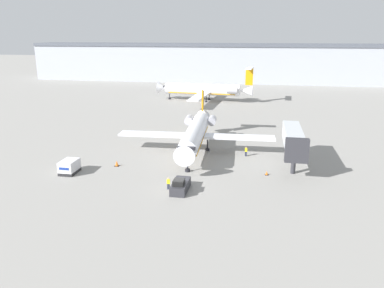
{
  "coord_description": "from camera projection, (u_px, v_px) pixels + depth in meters",
  "views": [
    {
      "loc": [
        9.95,
        -44.51,
        19.93
      ],
      "look_at": [
        0.0,
        10.28,
        3.53
      ],
      "focal_mm": 35.0,
      "sensor_mm": 36.0,
      "label": 1
    }
  ],
  "objects": [
    {
      "name": "ground_plane",
      "position": [
        178.0,
        191.0,
        49.35
      ],
      "size": [
        600.0,
        600.0,
        0.0
      ],
      "primitive_type": "plane",
      "color": "gray"
    },
    {
      "name": "airplane_parked_far_left",
      "position": [
        205.0,
        89.0,
        115.17
      ],
      "size": [
        29.98,
        33.83,
        10.38
      ],
      "color": "white",
      "rests_on": "ground"
    },
    {
      "name": "pushback_tug",
      "position": [
        180.0,
        186.0,
        49.28
      ],
      "size": [
        1.98,
        4.57,
        1.94
      ],
      "color": "#2D2D33",
      "rests_on": "ground"
    },
    {
      "name": "airplane_main",
      "position": [
        196.0,
        132.0,
        65.06
      ],
      "size": [
        27.43,
        26.63,
        9.39
      ],
      "color": "silver",
      "rests_on": "ground"
    },
    {
      "name": "luggage_cart",
      "position": [
        69.0,
        167.0,
        55.51
      ],
      "size": [
        2.18,
        3.15,
        2.0
      ],
      "color": "#232326",
      "rests_on": "ground"
    },
    {
      "name": "jet_bridge",
      "position": [
        293.0,
        140.0,
        57.09
      ],
      "size": [
        3.2,
        13.58,
        6.19
      ],
      "color": "#2D2D33",
      "rests_on": "ground"
    },
    {
      "name": "worker_by_wing",
      "position": [
        246.0,
        151.0,
        63.3
      ],
      "size": [
        0.4,
        0.24,
        1.66
      ],
      "color": "#232838",
      "rests_on": "ground"
    },
    {
      "name": "terminal_building",
      "position": [
        238.0,
        63.0,
        160.32
      ],
      "size": [
        180.0,
        16.8,
        16.09
      ],
      "color": "#9EA3AD",
      "rests_on": "ground"
    },
    {
      "name": "worker_near_tug",
      "position": [
        168.0,
        183.0,
        49.78
      ],
      "size": [
        0.4,
        0.24,
        1.62
      ],
      "color": "#232838",
      "rests_on": "ground"
    },
    {
      "name": "traffic_cone_right",
      "position": [
        267.0,
        173.0,
        54.96
      ],
      "size": [
        0.51,
        0.51,
        0.61
      ],
      "color": "black",
      "rests_on": "ground"
    },
    {
      "name": "traffic_cone_left",
      "position": [
        117.0,
        164.0,
        58.66
      ],
      "size": [
        0.72,
        0.72,
        0.84
      ],
      "color": "black",
      "rests_on": "ground"
    }
  ]
}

